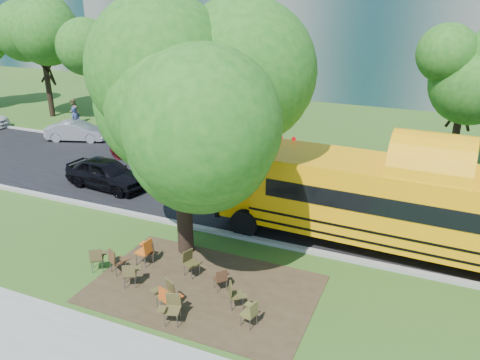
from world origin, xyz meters
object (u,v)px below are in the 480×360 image
at_px(school_bus, 420,207).
at_px(chair_7, 235,293).
at_px(main_tree, 179,103).
at_px(chair_2, 130,273).
at_px(chair_6, 251,312).
at_px(pedestrian_b, 74,111).
at_px(chair_0, 97,257).
at_px(chair_11, 221,278).
at_px(chair_8, 145,249).
at_px(chair_10, 190,261).
at_px(chair_9, 150,249).
at_px(pedestrian_a, 76,122).
at_px(chair_5, 171,306).
at_px(black_car, 107,173).
at_px(bg_car_silver, 77,131).
at_px(chair_3, 166,292).
at_px(bg_car_red, 153,147).
at_px(chair_1, 116,259).
at_px(chair_4, 168,297).

bearing_deg(school_bus, chair_7, -128.63).
distance_m(main_tree, chair_2, 5.58).
relative_size(chair_6, pedestrian_b, 0.45).
xyz_separation_m(main_tree, chair_0, (-2.07, -2.29, -4.88)).
bearing_deg(chair_11, chair_8, 127.19).
bearing_deg(school_bus, main_tree, -156.19).
bearing_deg(chair_2, chair_6, -34.49).
bearing_deg(chair_11, chair_10, 119.21).
height_order(chair_9, pedestrian_a, pedestrian_a).
xyz_separation_m(chair_5, black_car, (-8.02, 7.41, 0.16)).
xyz_separation_m(chair_6, chair_9, (-4.49, 1.79, -0.02)).
xyz_separation_m(chair_6, chair_7, (-0.74, 0.57, 0.03)).
distance_m(chair_6, black_car, 12.13).
height_order(main_tree, bg_car_silver, main_tree).
relative_size(chair_3, pedestrian_b, 0.52).
height_order(chair_10, pedestrian_b, pedestrian_b).
xyz_separation_m(black_car, pedestrian_b, (-9.83, 8.85, 0.17)).
relative_size(black_car, bg_car_red, 0.93).
bearing_deg(chair_7, chair_11, -163.96).
height_order(chair_5, pedestrian_a, pedestrian_a).
height_order(chair_5, chair_9, chair_5).
height_order(chair_6, chair_9, chair_6).
xyz_separation_m(main_tree, chair_11, (2.21, -1.67, -4.95)).
height_order(chair_0, chair_2, chair_0).
relative_size(school_bus, chair_7, 15.54).
height_order(school_bus, chair_9, school_bus).
xyz_separation_m(chair_5, chair_10, (-0.68, 2.29, -0.00)).
distance_m(chair_1, pedestrian_a, 17.59).
relative_size(chair_2, chair_4, 0.98).
xyz_separation_m(chair_3, chair_6, (2.58, 0.21, -0.07)).
relative_size(chair_2, bg_car_red, 0.19).
relative_size(chair_1, chair_4, 1.05).
xyz_separation_m(chair_6, bg_car_silver, (-16.81, 12.25, 0.12)).
bearing_deg(chair_3, black_car, -15.67).
bearing_deg(black_car, bg_car_silver, 56.22).
xyz_separation_m(chair_10, bg_car_silver, (-14.03, 10.68, 0.06)).
distance_m(chair_2, chair_6, 4.21).
xyz_separation_m(main_tree, bg_car_silver, (-13.12, 9.34, -4.80)).
bearing_deg(pedestrian_b, black_car, 22.06).
height_order(chair_5, chair_6, chair_5).
distance_m(school_bus, chair_11, 7.25).
bearing_deg(bg_car_silver, chair_10, -145.81).
height_order(chair_8, chair_10, chair_8).
bearing_deg(pedestrian_a, main_tree, -116.97).
bearing_deg(black_car, pedestrian_b, 53.88).
height_order(chair_0, chair_5, chair_5).
relative_size(chair_8, bg_car_silver, 0.26).
relative_size(chair_3, chair_11, 1.21).
bearing_deg(bg_car_red, chair_8, -150.73).
height_order(chair_5, chair_11, chair_5).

